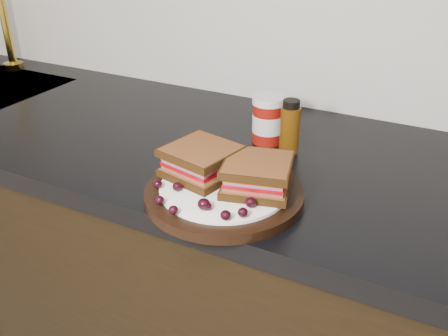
# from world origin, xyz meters

# --- Properties ---
(base_cabinets) EXTENTS (3.96, 0.58, 0.86)m
(base_cabinets) POSITION_xyz_m (0.00, 1.70, 0.43)
(base_cabinets) COLOR black
(base_cabinets) RESTS_ON ground_plane
(countertop) EXTENTS (3.98, 0.60, 0.04)m
(countertop) POSITION_xyz_m (0.00, 1.70, 0.88)
(countertop) COLOR black
(countertop) RESTS_ON base_cabinets
(faucet) EXTENTS (0.06, 0.22, 0.28)m
(faucet) POSITION_xyz_m (-1.05, 1.90, 1.04)
(faucet) COLOR #B38F2C
(faucet) RESTS_ON countertop
(plate) EXTENTS (0.28, 0.28, 0.02)m
(plate) POSITION_xyz_m (-0.10, 1.51, 0.91)
(plate) COLOR black
(plate) RESTS_ON countertop
(sandwich_left) EXTENTS (0.14, 0.14, 0.05)m
(sandwich_left) POSITION_xyz_m (-0.15, 1.53, 0.95)
(sandwich_left) COLOR brown
(sandwich_left) RESTS_ON plate
(sandwich_right) EXTENTS (0.14, 0.14, 0.05)m
(sandwich_right) POSITION_xyz_m (-0.04, 1.53, 0.95)
(sandwich_right) COLOR brown
(sandwich_right) RESTS_ON plate
(grape_0) EXTENTS (0.02, 0.02, 0.02)m
(grape_0) POSITION_xyz_m (-0.20, 1.45, 0.93)
(grape_0) COLOR black
(grape_0) RESTS_ON plate
(grape_1) EXTENTS (0.02, 0.02, 0.02)m
(grape_1) POSITION_xyz_m (-0.16, 1.46, 0.93)
(grape_1) COLOR black
(grape_1) RESTS_ON plate
(grape_2) EXTENTS (0.02, 0.02, 0.01)m
(grape_2) POSITION_xyz_m (-0.16, 1.41, 0.93)
(grape_2) COLOR black
(grape_2) RESTS_ON plate
(grape_3) EXTENTS (0.02, 0.02, 0.01)m
(grape_3) POSITION_xyz_m (-0.13, 1.39, 0.93)
(grape_3) COLOR black
(grape_3) RESTS_ON plate
(grape_4) EXTENTS (0.02, 0.02, 0.02)m
(grape_4) POSITION_xyz_m (-0.09, 1.42, 0.93)
(grape_4) COLOR black
(grape_4) RESTS_ON plate
(grape_5) EXTENTS (0.01, 0.01, 0.01)m
(grape_5) POSITION_xyz_m (-0.09, 1.43, 0.93)
(grape_5) COLOR black
(grape_5) RESTS_ON plate
(grape_6) EXTENTS (0.02, 0.02, 0.02)m
(grape_6) POSITION_xyz_m (-0.05, 1.41, 0.93)
(grape_6) COLOR black
(grape_6) RESTS_ON plate
(grape_7) EXTENTS (0.02, 0.02, 0.02)m
(grape_7) POSITION_xyz_m (-0.03, 1.43, 0.93)
(grape_7) COLOR black
(grape_7) RESTS_ON plate
(grape_8) EXTENTS (0.02, 0.02, 0.02)m
(grape_8) POSITION_xyz_m (-0.03, 1.47, 0.93)
(grape_8) COLOR black
(grape_8) RESTS_ON plate
(grape_9) EXTENTS (0.02, 0.02, 0.02)m
(grape_9) POSITION_xyz_m (-0.05, 1.48, 0.93)
(grape_9) COLOR black
(grape_9) RESTS_ON plate
(grape_10) EXTENTS (0.02, 0.02, 0.02)m
(grape_10) POSITION_xyz_m (-0.01, 1.52, 0.93)
(grape_10) COLOR black
(grape_10) RESTS_ON plate
(grape_11) EXTENTS (0.02, 0.02, 0.02)m
(grape_11) POSITION_xyz_m (-0.05, 1.53, 0.93)
(grape_11) COLOR black
(grape_11) RESTS_ON plate
(grape_12) EXTENTS (0.02, 0.02, 0.02)m
(grape_12) POSITION_xyz_m (-0.05, 1.55, 0.93)
(grape_12) COLOR black
(grape_12) RESTS_ON plate
(grape_13) EXTENTS (0.02, 0.02, 0.02)m
(grape_13) POSITION_xyz_m (-0.16, 1.55, 0.93)
(grape_13) COLOR black
(grape_13) RESTS_ON plate
(grape_14) EXTENTS (0.02, 0.02, 0.02)m
(grape_14) POSITION_xyz_m (-0.18, 1.53, 0.93)
(grape_14) COLOR black
(grape_14) RESTS_ON plate
(grape_15) EXTENTS (0.02, 0.02, 0.02)m
(grape_15) POSITION_xyz_m (-0.15, 1.51, 0.93)
(grape_15) COLOR black
(grape_15) RESTS_ON plate
(grape_16) EXTENTS (0.02, 0.02, 0.02)m
(grape_16) POSITION_xyz_m (-0.16, 1.54, 0.93)
(grape_16) COLOR black
(grape_16) RESTS_ON plate
(grape_17) EXTENTS (0.02, 0.02, 0.02)m
(grape_17) POSITION_xyz_m (-0.17, 1.53, 0.93)
(grape_17) COLOR black
(grape_17) RESTS_ON plate
(grape_18) EXTENTS (0.02, 0.02, 0.02)m
(grape_18) POSITION_xyz_m (-0.18, 1.51, 0.93)
(grape_18) COLOR black
(grape_18) RESTS_ON plate
(condiment_jar) EXTENTS (0.09, 0.09, 0.10)m
(condiment_jar) POSITION_xyz_m (-0.12, 1.76, 0.95)
(condiment_jar) COLOR maroon
(condiment_jar) RESTS_ON countertop
(oil_bottle) EXTENTS (0.04, 0.04, 0.11)m
(oil_bottle) POSITION_xyz_m (-0.06, 1.73, 0.96)
(oil_bottle) COLOR #4E2C07
(oil_bottle) RESTS_ON countertop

